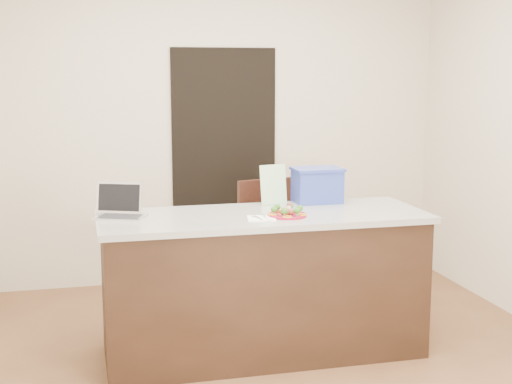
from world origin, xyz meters
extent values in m
plane|color=brown|center=(0.00, 0.00, 0.00)|extent=(4.00, 4.00, 0.00)
plane|color=beige|center=(0.00, 2.00, 1.35)|extent=(4.00, 0.00, 4.00)
plane|color=beige|center=(0.00, -2.00, 1.35)|extent=(4.00, 0.00, 4.00)
cube|color=black|center=(0.10, 1.98, 1.00)|extent=(0.90, 0.02, 2.00)
cube|color=black|center=(0.00, 0.25, 0.44)|extent=(2.00, 0.70, 0.88)
cube|color=beige|center=(0.00, 0.25, 0.90)|extent=(2.06, 0.76, 0.04)
cylinder|color=maroon|center=(0.12, 0.13, 0.93)|extent=(0.24, 0.24, 0.01)
torus|color=maroon|center=(0.12, 0.13, 0.93)|extent=(0.24, 0.24, 0.01)
sphere|color=brown|center=(0.12, 0.13, 0.95)|extent=(0.04, 0.04, 0.04)
sphere|color=brown|center=(0.14, 0.16, 0.95)|extent=(0.04, 0.04, 0.04)
sphere|color=brown|center=(0.10, 0.16, 0.95)|extent=(0.04, 0.04, 0.04)
sphere|color=brown|center=(0.09, 0.13, 0.95)|extent=(0.04, 0.04, 0.04)
sphere|color=brown|center=(0.11, 0.10, 0.95)|extent=(0.04, 0.04, 0.04)
sphere|color=brown|center=(0.14, 0.10, 0.95)|extent=(0.04, 0.04, 0.04)
ellipsoid|color=#214E14|center=(0.20, 0.13, 0.97)|extent=(0.04, 0.04, 0.04)
ellipsoid|color=#214E14|center=(0.16, 0.20, 0.97)|extent=(0.04, 0.04, 0.04)
ellipsoid|color=#214E14|center=(0.08, 0.20, 0.97)|extent=(0.04, 0.04, 0.04)
ellipsoid|color=#214E14|center=(0.04, 0.13, 0.97)|extent=(0.04, 0.04, 0.04)
ellipsoid|color=#214E14|center=(0.08, 0.06, 0.97)|extent=(0.04, 0.04, 0.04)
ellipsoid|color=#214E14|center=(0.17, 0.06, 0.97)|extent=(0.04, 0.04, 0.04)
torus|color=orange|center=(0.20, 0.19, 0.94)|extent=(0.06, 0.06, 0.01)
torus|color=orange|center=(0.09, 0.22, 0.94)|extent=(0.06, 0.06, 0.01)
torus|color=orange|center=(0.03, 0.13, 0.94)|extent=(0.06, 0.06, 0.01)
torus|color=orange|center=(0.09, 0.04, 0.94)|extent=(0.06, 0.06, 0.01)
torus|color=orange|center=(0.20, 0.08, 0.94)|extent=(0.06, 0.06, 0.01)
cube|color=white|center=(-0.05, 0.09, 0.92)|extent=(0.19, 0.19, 0.01)
cube|color=silver|center=(-0.07, 0.07, 0.93)|extent=(0.03, 0.11, 0.00)
cube|color=silver|center=(-0.07, 0.13, 0.93)|extent=(0.03, 0.05, 0.00)
cube|color=white|center=(-0.02, 0.04, 0.93)|extent=(0.03, 0.10, 0.01)
cube|color=silver|center=(-0.02, 0.15, 0.93)|extent=(0.03, 0.12, 0.00)
cylinder|color=beige|center=(0.15, 0.17, 0.94)|extent=(0.03, 0.03, 0.05)
cylinder|color=beige|center=(0.15, 0.17, 0.98)|extent=(0.02, 0.02, 0.01)
cylinder|color=#B51323|center=(0.15, 0.17, 0.99)|extent=(0.02, 0.02, 0.01)
cylinder|color=#B51323|center=(0.15, 0.17, 0.94)|extent=(0.03, 0.03, 0.02)
cube|color=silver|center=(-0.88, 0.33, 0.93)|extent=(0.35, 0.30, 0.01)
cube|color=silver|center=(-0.88, 0.43, 1.03)|extent=(0.29, 0.16, 0.19)
cube|color=black|center=(-0.88, 0.42, 1.03)|extent=(0.26, 0.14, 0.16)
cube|color=black|center=(-0.88, 0.32, 0.93)|extent=(0.28, 0.22, 0.00)
cube|color=white|center=(0.15, 0.54, 1.05)|extent=(0.19, 0.07, 0.27)
cube|color=#293B96|center=(0.45, 0.54, 1.03)|extent=(0.31, 0.22, 0.22)
cube|color=#293B96|center=(0.45, 0.54, 1.15)|extent=(0.33, 0.24, 0.02)
cube|color=#35180F|center=(0.22, 0.83, 0.48)|extent=(0.55, 0.55, 0.04)
cube|color=#35180F|center=(0.22, 1.04, 0.76)|extent=(0.45, 0.15, 0.51)
cylinder|color=#35180F|center=(0.03, 0.64, 0.24)|extent=(0.04, 0.04, 0.48)
cylinder|color=#35180F|center=(0.41, 0.64, 0.24)|extent=(0.04, 0.04, 0.48)
cylinder|color=#35180F|center=(0.03, 1.03, 0.24)|extent=(0.04, 0.04, 0.48)
cylinder|color=#35180F|center=(0.41, 1.03, 0.24)|extent=(0.04, 0.04, 0.48)
camera|label=1|loc=(-1.10, -4.00, 1.81)|focal=50.00mm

